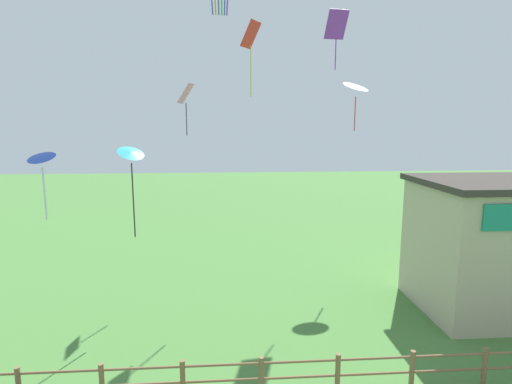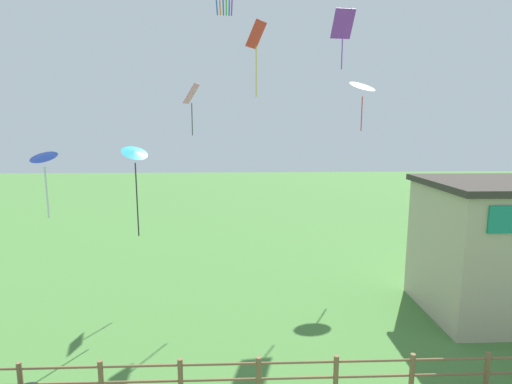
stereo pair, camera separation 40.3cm
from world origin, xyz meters
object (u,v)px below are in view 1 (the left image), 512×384
Objects in this scene: kite_white_delta at (356,86)px; kite_cyan_delta at (131,157)px; kite_blue_delta at (42,161)px; kite_pink_diamond at (186,98)px; kite_purple_streamer at (336,28)px; kite_red_diamond at (251,42)px.

kite_white_delta is 0.75× the size of kite_cyan_delta.
kite_cyan_delta is at bearing -151.19° from kite_white_delta.
kite_blue_delta is 0.77× the size of kite_pink_diamond.
kite_blue_delta is 0.54× the size of kite_cyan_delta.
kite_blue_delta is (-10.10, -8.81, -5.49)m from kite_purple_streamer.
kite_red_diamond is 1.30× the size of kite_white_delta.
kite_red_diamond is at bearing 43.09° from kite_cyan_delta.
kite_red_diamond is 7.91m from kite_cyan_delta.
kite_pink_diamond is 8.41m from kite_white_delta.
kite_purple_streamer is at bearing -161.19° from kite_white_delta.
kite_cyan_delta is (-4.57, -4.27, -4.85)m from kite_red_diamond.
kite_purple_streamer is at bearing 30.07° from kite_cyan_delta.
kite_red_diamond is at bearing -169.57° from kite_purple_streamer.
kite_purple_streamer is 11.54m from kite_cyan_delta.
kite_pink_diamond is at bearing -173.24° from kite_white_delta.
kite_purple_streamer is at bearing 41.09° from kite_blue_delta.
kite_cyan_delta is at bearing -136.91° from kite_red_diamond.
kite_blue_delta is 11.06m from kite_red_diamond.
kite_blue_delta is 4.04m from kite_cyan_delta.
kite_pink_diamond is at bearing 176.55° from kite_red_diamond.
kite_pink_diamond is (2.98, 8.23, 2.16)m from kite_blue_delta.
kite_cyan_delta is at bearing -149.93° from kite_purple_streamer.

